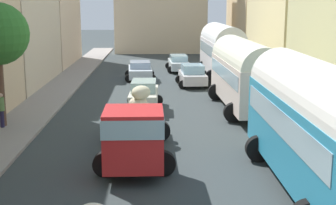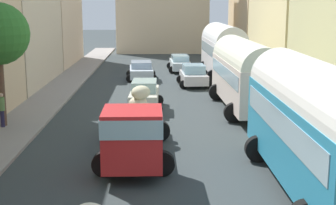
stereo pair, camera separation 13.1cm
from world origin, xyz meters
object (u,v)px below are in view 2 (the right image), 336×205
(parked_bus_2, at_px, (223,48))
(cargo_truck_1, at_px, (135,131))
(car_1, at_px, (141,70))
(parked_bus_1, at_px, (245,72))
(parked_bus_0, at_px, (317,121))
(car_0, at_px, (144,95))
(pedestrian_1, at_px, (2,109))
(car_3, at_px, (180,63))
(car_2, at_px, (194,75))

(parked_bus_2, height_order, cargo_truck_1, parked_bus_2)
(car_1, bearing_deg, parked_bus_1, -60.63)
(car_1, bearing_deg, parked_bus_0, -74.68)
(parked_bus_0, relative_size, car_0, 2.44)
(parked_bus_0, xyz_separation_m, car_0, (-5.77, 12.32, -1.50))
(cargo_truck_1, distance_m, car_1, 20.23)
(parked_bus_2, bearing_deg, car_0, -116.73)
(parked_bus_0, bearing_deg, car_1, 105.32)
(parked_bus_1, bearing_deg, car_0, 178.49)
(parked_bus_1, xyz_separation_m, car_1, (-6.16, 10.95, -1.44))
(parked_bus_2, distance_m, car_1, 6.72)
(parked_bus_2, height_order, car_0, parked_bus_2)
(cargo_truck_1, distance_m, pedestrian_1, 8.30)
(car_3, bearing_deg, parked_bus_0, -83.60)
(car_1, bearing_deg, parked_bus_2, 8.06)
(cargo_truck_1, xyz_separation_m, car_1, (-0.48, 20.21, -0.55))
(parked_bus_1, xyz_separation_m, car_0, (-5.60, 0.15, -1.34))
(parked_bus_0, distance_m, car_0, 13.69)
(parked_bus_0, bearing_deg, car_2, 96.95)
(parked_bus_2, xyz_separation_m, cargo_truck_1, (-5.99, -21.13, -1.05))
(car_0, bearing_deg, cargo_truck_1, -90.55)
(parked_bus_2, distance_m, car_0, 13.20)
(car_0, bearing_deg, parked_bus_0, -64.91)
(car_2, height_order, pedestrian_1, pedestrian_1)
(car_0, xyz_separation_m, pedestrian_1, (-6.63, -4.31, 0.21))
(parked_bus_0, xyz_separation_m, car_2, (-2.46, 20.19, -1.56))
(parked_bus_1, relative_size, car_1, 2.27)
(parked_bus_2, distance_m, pedestrian_1, 20.39)
(cargo_truck_1, distance_m, car_2, 17.62)
(pedestrian_1, bearing_deg, car_0, 33.04)
(car_2, height_order, car_3, car_2)
(parked_bus_0, height_order, car_3, parked_bus_0)
(car_0, relative_size, car_1, 1.01)
(parked_bus_0, bearing_deg, parked_bus_1, 90.82)
(pedestrian_1, bearing_deg, parked_bus_1, 18.81)
(parked_bus_0, xyz_separation_m, pedestrian_1, (-12.40, 8.01, -1.30))
(parked_bus_0, distance_m, car_2, 20.40)
(cargo_truck_1, bearing_deg, car_1, 91.35)
(parked_bus_0, xyz_separation_m, parked_bus_2, (0.13, 24.04, 0.00))
(car_1, distance_m, car_2, 4.86)
(parked_bus_0, height_order, car_0, parked_bus_0)
(parked_bus_2, bearing_deg, car_3, 130.50)
(car_0, relative_size, car_3, 0.92)
(parked_bus_2, distance_m, car_2, 4.90)
(parked_bus_0, relative_size, car_1, 2.45)
(car_3, bearing_deg, car_1, -124.25)
(parked_bus_0, height_order, parked_bus_1, parked_bus_0)
(parked_bus_1, height_order, cargo_truck_1, parked_bus_1)
(cargo_truck_1, height_order, car_0, cargo_truck_1)
(parked_bus_0, bearing_deg, car_3, 96.40)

